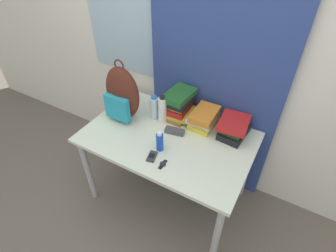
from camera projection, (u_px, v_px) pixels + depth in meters
ground_plane at (144, 229)px, 2.19m from camera, size 12.00×12.00×0.00m
wall_back at (199, 48)px, 2.00m from camera, size 6.00×0.06×2.50m
curtain_blue at (217, 55)px, 1.90m from camera, size 1.08×0.04×2.50m
desk at (168, 144)px, 2.05m from camera, size 1.27×0.81×0.73m
backpack at (122, 95)px, 2.04m from camera, size 0.30×0.18×0.51m
book_stack_left at (179, 104)px, 2.11m from camera, size 0.21×0.29×0.23m
book_stack_center at (204, 118)px, 2.06m from camera, size 0.21×0.27×0.14m
book_stack_right at (234, 128)px, 1.97m from camera, size 0.23×0.29×0.13m
water_bottle at (154, 108)px, 2.11m from camera, size 0.07×0.07×0.21m
sports_bottle at (162, 110)px, 2.06m from camera, size 0.07×0.07×0.24m
sunscreen_bottle at (160, 142)px, 1.84m from camera, size 0.05×0.05×0.16m
cell_phone at (152, 156)px, 1.82m from camera, size 0.07×0.11×0.02m
sunglasses_case at (175, 131)px, 2.01m from camera, size 0.16×0.08×0.04m
wristwatch at (163, 164)px, 1.77m from camera, size 0.04×0.09×0.01m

